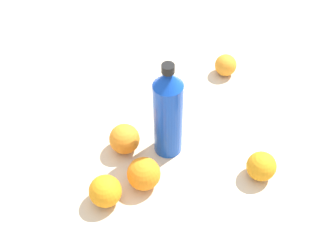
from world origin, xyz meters
TOP-DOWN VIEW (x-y plane):
  - ground_plane at (0.00, 0.00)m, footprint 2.40×2.40m
  - water_bottle at (-0.01, 0.04)m, footprint 0.07×0.07m
  - orange_0 at (0.04, -0.05)m, footprint 0.07×0.07m
  - orange_1 at (-0.32, 0.05)m, footprint 0.06×0.06m
  - orange_2 at (0.19, -0.01)m, footprint 0.07×0.07m
  - orange_3 at (0.11, 0.04)m, footprint 0.08×0.08m
  - orange_4 at (-0.04, 0.26)m, footprint 0.07×0.07m

SIDE VIEW (x-z plane):
  - ground_plane at x=0.00m, z-range 0.00..0.00m
  - orange_1 at x=-0.32m, z-range 0.00..0.06m
  - orange_4 at x=-0.04m, z-range 0.00..0.07m
  - orange_2 at x=0.19m, z-range 0.00..0.07m
  - orange_0 at x=0.04m, z-range 0.00..0.07m
  - orange_3 at x=0.11m, z-range 0.00..0.08m
  - water_bottle at x=-0.01m, z-range -0.01..0.26m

